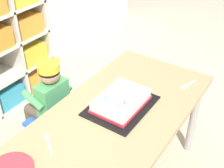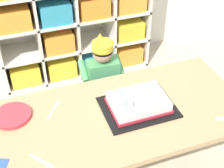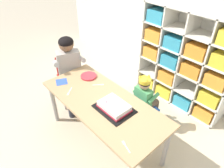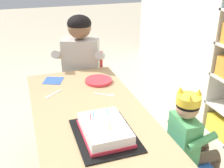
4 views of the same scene
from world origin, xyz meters
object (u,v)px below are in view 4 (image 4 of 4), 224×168
Objects in this scene: classroom_chair_adult_side at (83,83)px; fork_scattered_mid_table at (106,95)px; paper_plate_stack at (99,81)px; fork_beside_plate_stack at (53,94)px; classroom_chair_blue at (172,158)px; child_with_crown at (190,135)px; birthday_cake_on_tray at (105,131)px; adult_helper_seated at (80,65)px; activity_table at (94,129)px.

fork_scattered_mid_table is (0.65, 0.01, 0.19)m from classroom_chair_adult_side.
classroom_chair_adult_side reaches higher than fork_scattered_mid_table.
fork_beside_plate_stack is at bearing -74.08° from paper_plate_stack.
fork_beside_plate_stack is at bearing 54.18° from classroom_chair_blue.
classroom_chair_blue is 0.79× the size of classroom_chair_adult_side.
birthday_cake_on_tray is at bearing 96.42° from child_with_crown.
child_with_crown reaches higher than paper_plate_stack.
paper_plate_stack is at bearing -21.97° from fork_beside_plate_stack.
classroom_chair_blue is 2.86× the size of paper_plate_stack.
fork_scattered_mid_table is at bearing 40.63° from classroom_chair_blue.
paper_plate_stack is at bearing -57.06° from adult_helper_seated.
child_with_crown reaches higher than activity_table.
classroom_chair_blue is 0.18m from child_with_crown.
child_with_crown reaches higher than fork_beside_plate_stack.
fork_beside_plate_stack is 0.35m from fork_scattered_mid_table.
paper_plate_stack is 1.60× the size of fork_scattered_mid_table.
birthday_cake_on_tray is 3.24× the size of fork_beside_plate_stack.
classroom_chair_adult_side is at bearing 24.50° from child_with_crown.
classroom_chair_adult_side is 0.24m from adult_helper_seated.
birthday_cake_on_tray is (0.17, 0.01, 0.10)m from activity_table.
child_with_crown is 1.13× the size of classroom_chair_adult_side.
fork_beside_plate_stack is at bearing -154.60° from activity_table.
activity_table is 2.12× the size of classroom_chair_adult_side.
child_with_crown is 0.57m from birthday_cake_on_tray.
child_with_crown is 2.07× the size of birthday_cake_on_tray.
birthday_cake_on_tray reaches higher than classroom_chair_adult_side.
child_with_crown is at bearing 75.96° from activity_table.
classroom_chair_blue is 1.10m from classroom_chair_adult_side.
child_with_crown is 6.58× the size of fork_scattered_mid_table.
activity_table is at bearing 76.67° from classroom_chair_blue.
paper_plate_stack is 0.22m from fork_scattered_mid_table.
adult_helper_seated reaches higher than fork_scattered_mid_table.
classroom_chair_adult_side is 1.11m from birthday_cake_on_tray.
fork_beside_plate_stack reaches higher than activity_table.
adult_helper_seated is 5.40× the size of paper_plate_stack.
classroom_chair_blue is at bearing -76.81° from fork_beside_plate_stack.
classroom_chair_adult_side is at bearing -53.96° from fork_scattered_mid_table.
child_with_crown is at bearing -73.01° from fork_beside_plate_stack.
classroom_chair_blue is 0.87m from fork_beside_plate_stack.
child_with_crown is 0.76× the size of adult_helper_seated.
fork_beside_plate_stack is (-0.52, -0.74, 0.15)m from child_with_crown.
activity_table is 0.51m from paper_plate_stack.
adult_helper_seated reaches higher than birthday_cake_on_tray.
birthday_cake_on_tray reaches higher than fork_beside_plate_stack.
classroom_chair_blue is 1.44× the size of birthday_cake_on_tray.
classroom_chair_blue is at bearing -47.44° from adult_helper_seated.
birthday_cake_on_tray is 1.98× the size of paper_plate_stack.
paper_plate_stack is 1.63× the size of fork_beside_plate_stack.
birthday_cake_on_tray is 3.18× the size of fork_scattered_mid_table.
paper_plate_stack is at bearing 166.56° from birthday_cake_on_tray.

